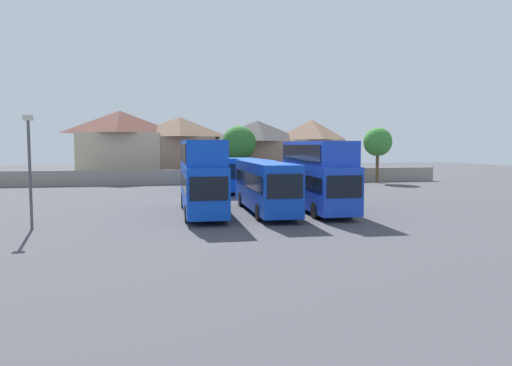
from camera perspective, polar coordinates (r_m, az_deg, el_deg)
The scene contains 14 objects.
ground at distance 50.96m, azimuth -3.05°, elevation -0.78°, with size 140.00×140.00×0.00m, color #424247.
depot_boundary_wall at distance 58.53m, azimuth -4.02°, elevation 0.79°, with size 56.00×0.50×1.80m, color gray.
bus_1 at distance 32.90m, azimuth -6.51°, elevation 1.22°, with size 2.64×11.15×5.03m.
bus_2 at distance 33.39m, azimuth 1.06°, elevation -0.09°, with size 2.58×11.65×3.55m.
bus_3 at distance 34.29m, azimuth 7.28°, elevation 1.31°, with size 2.66×10.88×4.99m.
bus_4 at distance 48.57m, azimuth -4.76°, elevation 1.31°, with size 2.91×10.19×3.50m.
bus_5 at distance 48.55m, azimuth -0.64°, elevation 1.22°, with size 3.04×11.44×3.32m.
house_terrace_left at distance 65.80m, azimuth -15.90°, elevation 4.38°, with size 10.92×7.08×9.25m.
house_terrace_centre at distance 65.39m, azimuth -9.09°, elevation 4.16°, with size 9.52×6.60×8.49m.
house_terrace_right at distance 65.88m, azimuth 0.20°, elevation 4.03°, with size 10.25×6.45×8.07m.
house_terrace_far_right at distance 67.99m, azimuth 6.62°, elevation 4.13°, with size 7.44×8.10×8.33m.
tree_left_of_lot at distance 61.20m, azimuth -2.03°, elevation 4.76°, with size 4.36×4.36×7.17m.
tree_behind_wall at distance 61.69m, azimuth 14.33°, elevation 4.75°, with size 3.56×3.56×6.91m.
lamp_post_lot_edge at distance 29.34m, azimuth -25.41°, elevation 1.99°, with size 0.50×0.24×6.38m.
Camera 1 is at (-6.49, -32.32, 4.73)m, focal length 33.50 mm.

